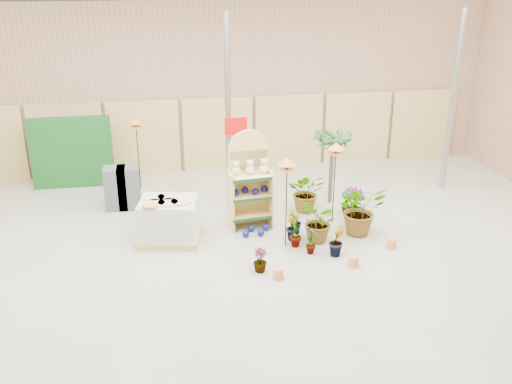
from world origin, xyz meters
TOP-DOWN VIEW (x-y plane):
  - room at (0.00, 0.91)m, footprint 15.20×12.10m
  - display_shelf at (0.26, 2.12)m, footprint 0.94×0.65m
  - teddy_bears at (0.29, 2.02)m, footprint 0.78×0.20m
  - gazing_balls_shelf at (0.26, 2.00)m, footprint 0.78×0.27m
  - gazing_balls_floor at (0.32, 1.60)m, footprint 0.63×0.39m
  - pallet_stack at (-1.49, 1.63)m, footprint 1.42×1.26m
  - charcoal_planters at (-2.51, 3.52)m, footprint 0.80×0.50m
  - trellis_stock at (-3.80, 5.20)m, footprint 2.00×0.30m
  - offer_sign at (0.10, 2.98)m, footprint 0.50×0.08m
  - bird_table_front at (0.81, 0.95)m, footprint 0.34×0.34m
  - bird_table_right at (2.08, 1.87)m, footprint 0.34×0.34m
  - bird_table_back at (-2.14, 4.77)m, footprint 0.34×0.34m
  - palm at (2.36, 3.01)m, footprint 0.70×0.70m
  - potted_plant_0 at (1.02, 0.88)m, footprint 0.35×0.45m
  - potted_plant_1 at (1.01, 1.22)m, footprint 0.31×0.36m
  - potted_plant_2 at (1.52, 1.02)m, footprint 0.72×0.83m
  - potted_plant_3 at (2.55, 1.80)m, footprint 0.54×0.54m
  - potted_plant_4 at (2.53, 2.30)m, footprint 0.32×0.41m
  - potted_plant_5 at (1.13, 1.48)m, footprint 0.37×0.35m
  - potted_plant_6 at (1.68, 2.61)m, footprint 1.01×0.93m
  - potted_plant_7 at (0.12, 0.02)m, footprint 0.31×0.31m
  - potted_plant_8 at (1.24, 0.54)m, footprint 0.26×0.36m
  - potted_plant_9 at (1.71, 0.40)m, footprint 0.42×0.44m
  - potted_plant_10 at (2.49, 1.26)m, footprint 1.03×0.91m
  - potted_plant_11 at (0.52, 2.34)m, footprint 0.44×0.44m

SIDE VIEW (x-z plane):
  - gazing_balls_floor at x=0.32m, z-range 0.00..0.15m
  - potted_plant_7 at x=0.12m, z-range 0.00..0.47m
  - potted_plant_5 at x=1.13m, z-range 0.00..0.52m
  - potted_plant_11 at x=0.52m, z-range 0.00..0.57m
  - potted_plant_1 at x=1.01m, z-range 0.00..0.60m
  - potted_plant_9 at x=1.71m, z-range 0.00..0.63m
  - potted_plant_8 at x=1.24m, z-range 0.00..0.64m
  - potted_plant_4 at x=2.53m, z-range 0.00..0.68m
  - potted_plant_0 at x=1.02m, z-range 0.00..0.77m
  - potted_plant_3 at x=2.55m, z-range 0.00..0.79m
  - pallet_stack at x=-1.49m, z-range -0.02..0.91m
  - potted_plant_2 at x=1.52m, z-range 0.00..0.90m
  - potted_plant_6 at x=1.68m, z-range 0.00..0.95m
  - charcoal_planters at x=-2.51m, z-range 0.00..1.00m
  - potted_plant_10 at x=2.49m, z-range 0.00..1.10m
  - gazing_balls_shelf at x=0.26m, z-range 0.76..0.91m
  - trellis_stock at x=-3.80m, z-range 0.00..1.80m
  - display_shelf at x=0.26m, z-range -0.09..2.03m
  - teddy_bears at x=0.29m, z-range 1.18..1.50m
  - offer_sign at x=0.10m, z-range 0.47..2.67m
  - palm at x=2.36m, z-range 0.66..2.50m
  - bird_table_back at x=-2.14m, z-range 0.79..2.63m
  - bird_table_right at x=2.08m, z-range 0.79..2.64m
  - bird_table_front at x=0.81m, z-range 0.81..2.70m
  - room at x=0.00m, z-range -0.14..4.56m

